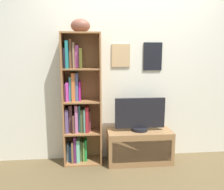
{
  "coord_description": "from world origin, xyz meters",
  "views": [
    {
      "loc": [
        -0.55,
        -1.88,
        1.42
      ],
      "look_at": [
        -0.29,
        0.85,
        0.95
      ],
      "focal_mm": 35.02,
      "sensor_mm": 36.0,
      "label": 1
    }
  ],
  "objects_px": {
    "television": "(140,115)",
    "bookshelf": "(79,104)",
    "football": "(80,26)",
    "tv_stand": "(139,146)"
  },
  "relations": [
    {
      "from": "tv_stand",
      "to": "bookshelf",
      "type": "bearing_deg",
      "value": 174.22
    },
    {
      "from": "tv_stand",
      "to": "television",
      "type": "relative_size",
      "value": 1.29
    },
    {
      "from": "bookshelf",
      "to": "television",
      "type": "bearing_deg",
      "value": -5.7
    },
    {
      "from": "football",
      "to": "tv_stand",
      "type": "xyz_separation_m",
      "value": [
        0.77,
        -0.05,
        -1.59
      ]
    },
    {
      "from": "bookshelf",
      "to": "football",
      "type": "height_order",
      "value": "football"
    },
    {
      "from": "television",
      "to": "tv_stand",
      "type": "bearing_deg",
      "value": -90.0
    },
    {
      "from": "television",
      "to": "bookshelf",
      "type": "bearing_deg",
      "value": 174.3
    },
    {
      "from": "football",
      "to": "tv_stand",
      "type": "distance_m",
      "value": 1.76
    },
    {
      "from": "football",
      "to": "television",
      "type": "height_order",
      "value": "football"
    },
    {
      "from": "tv_stand",
      "to": "football",
      "type": "bearing_deg",
      "value": 176.11
    }
  ]
}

